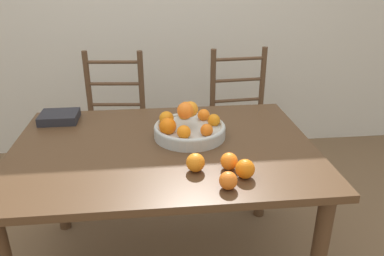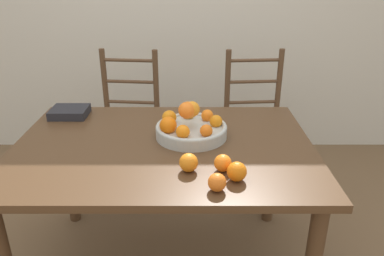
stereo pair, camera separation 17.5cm
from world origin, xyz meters
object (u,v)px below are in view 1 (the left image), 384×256
object	(u,v)px
orange_loose_1	(195,163)
chair_left	(115,131)
orange_loose_0	(228,181)
fruit_bowl	(189,127)
orange_loose_3	(245,169)
orange_loose_2	(229,161)
chair_right	(241,126)
book_stack	(59,117)

from	to	relation	value
orange_loose_1	chair_left	distance (m)	1.24
orange_loose_0	orange_loose_1	xyz separation A→B (m)	(-0.11, 0.15, 0.00)
fruit_bowl	orange_loose_0	xyz separation A→B (m)	(0.10, -0.49, -0.02)
orange_loose_3	chair_left	distance (m)	1.39
orange_loose_2	chair_right	bearing A→B (deg)	73.54
orange_loose_2	orange_loose_3	distance (m)	0.09
orange_loose_1	chair_left	xyz separation A→B (m)	(-0.45, 1.11, -0.33)
orange_loose_0	orange_loose_3	bearing A→B (deg)	41.46
orange_loose_1	orange_loose_3	size ratio (longest dim) A/B	0.99
fruit_bowl	orange_loose_2	world-z (taller)	fruit_bowl
fruit_bowl	orange_loose_1	xyz separation A→B (m)	(-0.01, -0.34, -0.01)
chair_left	orange_loose_2	bearing A→B (deg)	-56.33
orange_loose_0	chair_right	xyz separation A→B (m)	(0.36, 1.26, -0.32)
orange_loose_1	book_stack	bearing A→B (deg)	137.71
orange_loose_0	chair_left	world-z (taller)	chair_left
fruit_bowl	chair_left	bearing A→B (deg)	120.58
fruit_bowl	orange_loose_2	size ratio (longest dim) A/B	4.81
orange_loose_3	chair_right	size ratio (longest dim) A/B	0.08
fruit_bowl	book_stack	distance (m)	0.75
orange_loose_1	chair_left	size ratio (longest dim) A/B	0.08
orange_loose_0	chair_right	size ratio (longest dim) A/B	0.07
orange_loose_3	orange_loose_2	bearing A→B (deg)	123.70
orange_loose_0	fruit_bowl	bearing A→B (deg)	102.01
chair_right	orange_loose_0	bearing A→B (deg)	-110.53
fruit_bowl	orange_loose_3	bearing A→B (deg)	-65.78
orange_loose_1	chair_left	world-z (taller)	chair_left
orange_loose_1	orange_loose_2	xyz separation A→B (m)	(0.14, 0.00, -0.00)
orange_loose_3	orange_loose_0	bearing A→B (deg)	-138.54
orange_loose_2	orange_loose_3	world-z (taller)	orange_loose_3
fruit_bowl	orange_loose_0	distance (m)	0.50
chair_right	orange_loose_2	bearing A→B (deg)	-110.99
orange_loose_2	chair_left	world-z (taller)	chair_left
fruit_bowl	book_stack	bearing A→B (deg)	157.84
orange_loose_1	fruit_bowl	bearing A→B (deg)	89.11
orange_loose_0	orange_loose_2	distance (m)	0.15
orange_loose_0	chair_left	distance (m)	1.41
chair_right	book_stack	xyz separation A→B (m)	(-1.16, -0.49, 0.31)
chair_left	orange_loose_0	bearing A→B (deg)	-60.46
chair_right	book_stack	size ratio (longest dim) A/B	5.02
orange_loose_2	book_stack	bearing A→B (deg)	143.05
fruit_bowl	book_stack	world-z (taller)	fruit_bowl
fruit_bowl	orange_loose_3	xyz separation A→B (m)	(0.19, -0.42, -0.01)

